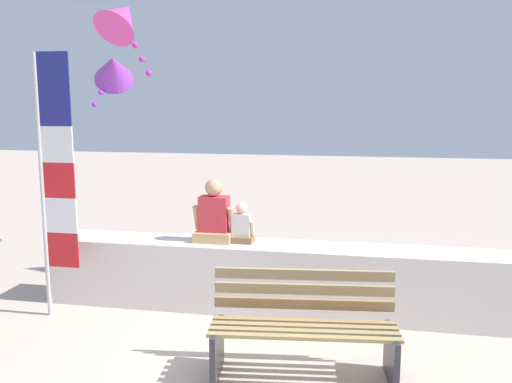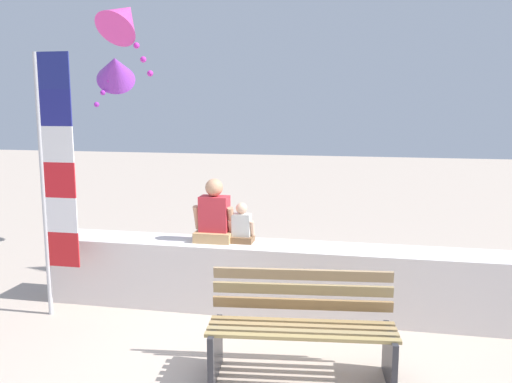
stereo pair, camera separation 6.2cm
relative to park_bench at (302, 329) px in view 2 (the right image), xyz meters
The scene contains 8 objects.
ground_plane 0.55m from the park_bench, behind, with size 40.00×40.00×0.00m, color #BCA998.
seawall_ledge 1.45m from the park_bench, 104.16° to the left, with size 5.62×0.57×0.78m, color silver.
park_bench is the anchor object (origin of this frame).
person_adult 1.98m from the park_bench, 129.32° to the left, with size 0.47×0.35×0.73m.
person_child 1.77m from the park_bench, 120.90° to the left, with size 0.30×0.22×0.46m.
flag_banner 3.15m from the park_bench, 163.95° to the left, with size 0.41×0.05×2.88m.
kite_purple 5.39m from the park_bench, 133.70° to the left, with size 0.85×0.93×0.97m.
kite_magenta 4.71m from the park_bench, 137.77° to the left, with size 0.78×0.83×1.13m.
Camera 2 is at (0.86, -4.47, 2.35)m, focal length 38.10 mm.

